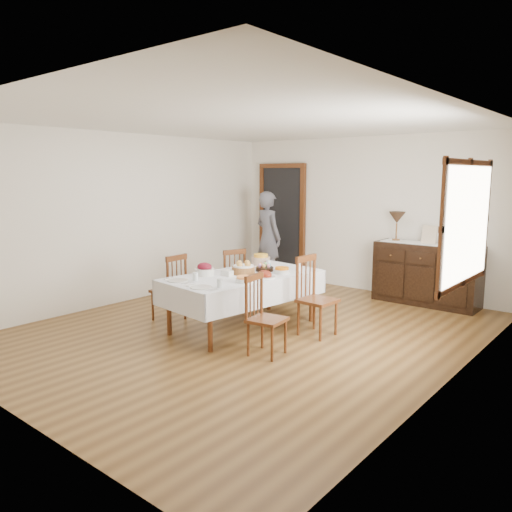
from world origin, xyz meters
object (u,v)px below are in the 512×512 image
Objects in this scene: dining_table at (243,281)px; chair_right_far at (314,295)px; chair_left_near at (171,287)px; chair_right_near at (263,315)px; person at (268,234)px; chair_left_far at (231,279)px; sideboard at (427,274)px; table_lamp at (397,218)px.

chair_right_far is at bearing 29.90° from dining_table.
chair_right_near is at bearing 81.23° from chair_left_near.
person is at bearing 51.64° from chair_right_far.
chair_left_far is 1.02× the size of chair_right_near.
chair_right_near is at bearing -29.00° from dining_table.
person is (-0.73, 1.82, 0.43)m from chair_left_far.
chair_left_far is (0.24, 0.94, -0.00)m from chair_left_near.
chair_right_far reaches higher than sideboard.
dining_table is 2.81m from person.
person is at bearing -171.79° from table_lamp.
chair_right_far reaches higher than chair_right_near.
chair_left_near is 1.01× the size of chair_left_far.
person reaches higher than chair_right_far.
chair_left_far is (-0.73, 0.57, -0.16)m from dining_table.
chair_left_far is at bearing 45.12° from chair_right_near.
chair_right_far is 2.49m from table_lamp.
dining_table is 2.36× the size of chair_left_near.
chair_right_near is 0.50× the size of person.
table_lamp is (1.82, 3.09, 0.83)m from chair_left_near.
sideboard is at bearing -1.74° from table_lamp.
sideboard is (0.57, 3.29, 0.02)m from chair_right_near.
sideboard is 0.97m from table_lamp.
sideboard is at bearing 140.71° from chair_left_near.
table_lamp is at bearing 3.04° from chair_right_far.
sideboard reaches higher than dining_table.
chair_left_near is 3.68m from table_lamp.
person reaches higher than table_lamp.
chair_right_near is 0.91× the size of chair_right_far.
table_lamp reaches higher than sideboard.
table_lamp is at bearing 80.02° from dining_table.
chair_right_far is (0.05, 0.94, 0.05)m from chair_right_near.
chair_left_far reaches higher than dining_table.
chair_left_near is 0.51× the size of person.
chair_left_near is 0.97m from chair_left_far.
chair_right_near is 1.94× the size of table_lamp.
chair_left_near is 3.87m from sideboard.
person is (-2.31, 2.03, 0.39)m from chair_right_far.
sideboard is at bearing -9.60° from chair_right_far.
table_lamp is at bearing -156.89° from person.
chair_left_far is 1.98× the size of table_lamp.
chair_right_far is 2.14× the size of table_lamp.
dining_table is 1.06m from chair_left_near.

